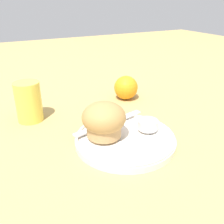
{
  "coord_description": "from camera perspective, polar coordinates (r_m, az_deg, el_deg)",
  "views": [
    {
      "loc": [
        -0.22,
        -0.39,
        0.29
      ],
      "look_at": [
        0.01,
        0.05,
        0.06
      ],
      "focal_mm": 40.0,
      "sensor_mm": 36.0,
      "label": 1
    }
  ],
  "objects": [
    {
      "name": "plate",
      "position": [
        0.54,
        3.04,
        -6.15
      ],
      "size": [
        0.21,
        0.21,
        0.02
      ],
      "color": "silver",
      "rests_on": "ground_plane"
    },
    {
      "name": "ground_plane",
      "position": [
        0.53,
        2.2,
        -7.72
      ],
      "size": [
        3.0,
        3.0,
        0.0
      ],
      "primitive_type": "plane",
      "color": "tan"
    },
    {
      "name": "berry_pair",
      "position": [
        0.58,
        1.23,
        -2.0
      ],
      "size": [
        0.02,
        0.01,
        0.01
      ],
      "color": "#4C194C",
      "rests_on": "plate"
    },
    {
      "name": "butter_knife",
      "position": [
        0.58,
        -0.56,
        -2.44
      ],
      "size": [
        0.19,
        0.06,
        0.0
      ],
      "rotation": [
        0.0,
        0.0,
        0.21
      ],
      "color": "silver",
      "rests_on": "plate"
    },
    {
      "name": "juice_glass",
      "position": [
        0.65,
        -18.52,
        2.24
      ],
      "size": [
        0.06,
        0.06,
        0.1
      ],
      "color": "#EAD14C",
      "rests_on": "ground_plane"
    },
    {
      "name": "orange_fruit",
      "position": [
        0.76,
        3.2,
        5.59
      ],
      "size": [
        0.07,
        0.07,
        0.07
      ],
      "color": "orange",
      "rests_on": "ground_plane"
    },
    {
      "name": "muffin",
      "position": [
        0.51,
        -1.86,
        -1.86
      ],
      "size": [
        0.09,
        0.09,
        0.07
      ],
      "color": "tan",
      "rests_on": "plate"
    },
    {
      "name": "cream_ramekin",
      "position": [
        0.56,
        8.19,
        -2.73
      ],
      "size": [
        0.05,
        0.05,
        0.02
      ],
      "color": "silver",
      "rests_on": "plate"
    }
  ]
}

